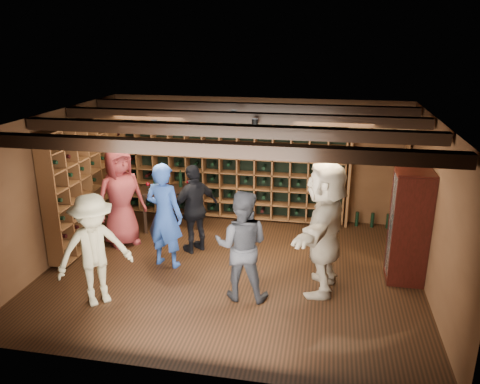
% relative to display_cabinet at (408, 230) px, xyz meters
% --- Properties ---
extents(ground, '(6.00, 6.00, 0.00)m').
position_rel_display_cabinet_xyz_m(ground, '(-2.71, -0.20, -0.86)').
color(ground, black).
rests_on(ground, ground).
extents(room_shell, '(6.00, 6.00, 6.00)m').
position_rel_display_cabinet_xyz_m(room_shell, '(-2.71, -0.15, 1.56)').
color(room_shell, '#51301B').
rests_on(room_shell, ground).
extents(wine_rack_back, '(4.65, 0.30, 2.20)m').
position_rel_display_cabinet_xyz_m(wine_rack_back, '(-3.24, 2.13, 0.29)').
color(wine_rack_back, brown).
rests_on(wine_rack_back, ground).
extents(wine_rack_left, '(0.30, 2.65, 2.20)m').
position_rel_display_cabinet_xyz_m(wine_rack_left, '(-5.54, 0.62, 0.29)').
color(wine_rack_left, brown).
rests_on(wine_rack_left, ground).
extents(crate_shelf, '(1.20, 0.32, 2.07)m').
position_rel_display_cabinet_xyz_m(crate_shelf, '(-0.31, 2.12, 0.71)').
color(crate_shelf, brown).
rests_on(crate_shelf, ground).
extents(display_cabinet, '(0.55, 0.50, 1.75)m').
position_rel_display_cabinet_xyz_m(display_cabinet, '(0.00, 0.00, 0.00)').
color(display_cabinet, black).
rests_on(display_cabinet, ground).
extents(man_blue_shirt, '(0.72, 0.55, 1.77)m').
position_rel_display_cabinet_xyz_m(man_blue_shirt, '(-3.83, -0.19, 0.03)').
color(man_blue_shirt, navy).
rests_on(man_blue_shirt, ground).
extents(man_grey_suit, '(0.81, 0.64, 1.64)m').
position_rel_display_cabinet_xyz_m(man_grey_suit, '(-2.41, -0.95, -0.03)').
color(man_grey_suit, black).
rests_on(man_grey_suit, ground).
extents(guest_red_floral, '(1.01, 1.05, 1.82)m').
position_rel_display_cabinet_xyz_m(guest_red_floral, '(-4.89, 0.46, 0.05)').
color(guest_red_floral, maroon).
rests_on(guest_red_floral, ground).
extents(guest_woman_black, '(0.90, 0.96, 1.59)m').
position_rel_display_cabinet_xyz_m(guest_woman_black, '(-3.49, 0.42, -0.06)').
color(guest_woman_black, black).
rests_on(guest_woman_black, ground).
extents(guest_khaki, '(1.19, 1.16, 1.64)m').
position_rel_display_cabinet_xyz_m(guest_khaki, '(-4.40, -1.49, -0.04)').
color(guest_khaki, gray).
rests_on(guest_khaki, ground).
extents(guest_beige, '(0.88, 1.93, 2.01)m').
position_rel_display_cabinet_xyz_m(guest_beige, '(-1.26, -0.51, 0.15)').
color(guest_beige, tan).
rests_on(guest_beige, ground).
extents(tasting_table, '(1.22, 0.92, 1.10)m').
position_rel_display_cabinet_xyz_m(tasting_table, '(-4.29, 1.37, -0.12)').
color(tasting_table, black).
rests_on(tasting_table, ground).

